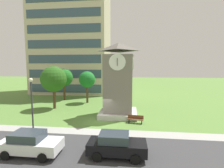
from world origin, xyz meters
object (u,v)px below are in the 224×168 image
at_px(park_bench, 135,119).
at_px(parked_car_white, 30,143).
at_px(street_lamp, 32,99).
at_px(clock_tower, 118,84).
at_px(tree_near_tower, 64,78).
at_px(tree_streetside, 87,80).
at_px(parked_car_black, 116,145).
at_px(tree_by_building, 54,79).

xyz_separation_m(park_bench, parked_car_white, (-7.83, -7.70, 0.40)).
bearing_deg(street_lamp, parked_car_white, -61.04).
height_order(clock_tower, tree_near_tower, clock_tower).
relative_size(park_bench, tree_streetside, 0.33).
bearing_deg(tree_streetside, parked_car_white, -88.83).
height_order(street_lamp, tree_near_tower, tree_near_tower).
distance_m(clock_tower, parked_car_black, 10.56).
bearing_deg(parked_car_white, park_bench, 44.53).
bearing_deg(parked_car_white, parked_car_black, 4.29).
relative_size(clock_tower, tree_by_building, 1.45).
bearing_deg(tree_streetside, tree_near_tower, 158.15).
bearing_deg(tree_near_tower, street_lamp, -77.74).
bearing_deg(clock_tower, parked_car_white, -118.40).
xyz_separation_m(parked_car_white, parked_car_black, (6.27, 0.47, -0.00)).
bearing_deg(tree_streetside, park_bench, -50.23).
distance_m(street_lamp, tree_by_building, 9.95).
bearing_deg(parked_car_black, clock_tower, 93.44).
distance_m(tree_by_building, parked_car_black, 16.84).
bearing_deg(parked_car_white, tree_by_building, 108.35).
distance_m(park_bench, tree_streetside, 13.31).
bearing_deg(tree_by_building, street_lamp, -75.85).
relative_size(clock_tower, tree_near_tower, 1.56).
xyz_separation_m(street_lamp, tree_near_tower, (-3.50, 16.12, 0.93)).
height_order(tree_streetside, tree_near_tower, tree_near_tower).
distance_m(clock_tower, street_lamp, 10.37).
relative_size(tree_streetside, tree_by_building, 0.86).
distance_m(clock_tower, park_bench, 5.11).
distance_m(clock_tower, tree_streetside, 9.28).
distance_m(park_bench, parked_car_black, 7.41).
relative_size(park_bench, parked_car_white, 0.42).
relative_size(clock_tower, parked_car_white, 2.15).
bearing_deg(park_bench, parked_car_white, -135.47).
xyz_separation_m(park_bench, tree_streetside, (-8.19, 9.84, 3.64)).
height_order(clock_tower, tree_streetside, clock_tower).
bearing_deg(park_bench, parked_car_black, -102.18).
relative_size(tree_near_tower, parked_car_black, 1.44).
height_order(park_bench, parked_car_black, parked_car_black).
xyz_separation_m(park_bench, tree_by_building, (-12.16, 5.33, 4.04)).
xyz_separation_m(clock_tower, parked_car_black, (0.60, -10.01, -3.30)).
distance_m(tree_streetside, parked_car_white, 17.84).
distance_m(tree_near_tower, parked_car_black, 22.65).
xyz_separation_m(park_bench, tree_near_tower, (-13.24, 11.86, 3.84)).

